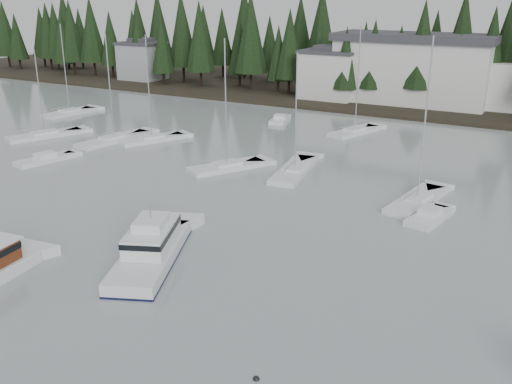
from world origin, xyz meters
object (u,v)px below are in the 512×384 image
harbor_inn (426,70)px  runabout_3 (280,121)px  cabin_cruiser_center (151,251)px  house_far_west (142,60)px  house_west (330,73)px  sailboat_4 (295,172)px  sailboat_12 (114,141)px  sailboat_10 (70,114)px  sailboat_2 (152,140)px  sailboat_0 (417,202)px  runabout_1 (429,218)px  sailboat_6 (355,133)px  runabout_0 (46,160)px  sailboat_3 (227,168)px  sailboat_11 (45,136)px

harbor_inn → runabout_3: 27.22m
cabin_cruiser_center → house_far_west: bearing=17.1°
house_west → sailboat_4: (12.34, -39.61, -4.59)m
harbor_inn → cabin_cruiser_center: size_ratio=2.62×
sailboat_12 → sailboat_10: bearing=69.7°
sailboat_2 → sailboat_4: (21.16, -3.09, -0.02)m
sailboat_0 → runabout_1: (1.85, -3.40, 0.04)m
house_west → sailboat_12: 41.17m
sailboat_4 → runabout_1: size_ratio=2.25×
house_far_west → sailboat_2: size_ratio=0.63×
sailboat_0 → sailboat_12: (-38.62, 3.73, -0.02)m
house_west → runabout_1: size_ratio=1.70×
harbor_inn → runabout_1: harbor_inn is taller
harbor_inn → sailboat_4: size_ratio=2.34×
sailboat_6 → sailboat_12: size_ratio=1.05×
cabin_cruiser_center → sailboat_10: (-42.75, 33.40, -0.62)m
cabin_cruiser_center → harbor_inn: bearing=-25.1°
sailboat_10 → runabout_0: size_ratio=1.99×
sailboat_2 → harbor_inn: bearing=-6.0°
sailboat_12 → harbor_inn: bearing=-25.7°
runabout_1 → runabout_3: size_ratio=1.02×
cabin_cruiser_center → sailboat_12: size_ratio=0.83×
cabin_cruiser_center → sailboat_2: sailboat_2 is taller
sailboat_4 → runabout_3: 24.28m
cabin_cruiser_center → sailboat_2: size_ratio=0.84×
sailboat_3 → runabout_0: size_ratio=2.01×
harbor_inn → sailboat_0: 47.45m
sailboat_4 → runabout_0: size_ratio=1.83×
sailboat_6 → runabout_3: sailboat_6 is taller
harbor_inn → sailboat_2: sailboat_2 is taller
sailboat_2 → runabout_0: sailboat_2 is taller
sailboat_11 → runabout_0: sailboat_11 is taller
house_far_west → sailboat_3: bearing=-42.8°
sailboat_11 → runabout_1: bearing=-73.2°
cabin_cruiser_center → sailboat_3: size_ratio=0.81×
sailboat_12 → runabout_0: (-0.30, -10.53, 0.06)m
sailboat_4 → runabout_3: size_ratio=2.29×
sailboat_4 → runabout_3: sailboat_4 is taller
runabout_1 → runabout_3: bearing=54.4°
sailboat_6 → runabout_3: size_ratio=2.59×
house_far_west → sailboat_2: 51.02m
house_far_west → sailboat_11: sailboat_11 is taller
cabin_cruiser_center → sailboat_0: bearing=-56.0°
runabout_0 → sailboat_12: bearing=10.8°
sailboat_0 → runabout_1: bearing=-143.3°
house_west → sailboat_3: 42.63m
harbor_inn → sailboat_12: 50.91m
sailboat_3 → sailboat_10: sailboat_3 is taller
harbor_inn → sailboat_11: harbor_inn is taller
house_far_west → sailboat_10: bearing=-69.7°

